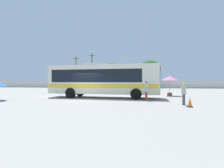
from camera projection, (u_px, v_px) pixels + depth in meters
ground_plane at (105, 92)px, 26.69m from camera, size 300.00×300.00×0.00m
perimeter_wall at (118, 84)px, 44.90m from camera, size 80.00×0.30×1.86m
coach_bus_cream_yellow at (102, 79)px, 18.25m from camera, size 11.38×3.33×3.57m
attendant_by_bus_door at (146, 90)px, 15.24m from camera, size 0.42×0.42×1.67m
passenger_waiting_on_apron at (184, 92)px, 12.61m from camera, size 0.45×0.45×1.60m
vendor_umbrella_near_gate_pink at (170, 79)px, 20.58m from camera, size 1.89×1.89×2.32m
parked_car_leftmost_maroon at (74, 85)px, 43.70m from camera, size 4.65×2.29×1.44m
parked_car_second_grey at (99, 85)px, 42.03m from camera, size 4.18×2.28×1.50m
parked_car_third_grey at (122, 85)px, 42.03m from camera, size 4.39×2.01×1.45m
utility_pole_near at (76, 71)px, 49.99m from camera, size 1.79×0.44×8.77m
utility_pole_far at (92, 70)px, 48.79m from camera, size 1.80×0.36×9.41m
roadside_tree_left at (76, 70)px, 52.06m from camera, size 3.55×3.55×6.51m
roadside_tree_midleft at (113, 71)px, 49.89m from camera, size 5.52×5.52×6.88m
roadside_tree_midright at (150, 69)px, 45.73m from camera, size 5.42×5.42×7.17m
traffic_cone_on_apron at (190, 102)px, 11.56m from camera, size 0.36×0.36×0.64m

